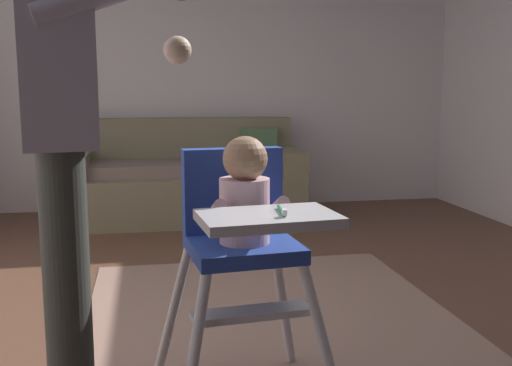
% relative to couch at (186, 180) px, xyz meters
% --- Properties ---
extents(ground, '(6.24, 7.54, 0.10)m').
position_rel_couch_xyz_m(ground, '(0.29, -2.48, -0.38)').
color(ground, brown).
extents(wall_far, '(5.44, 0.06, 2.64)m').
position_rel_couch_xyz_m(wall_far, '(0.29, 0.52, 0.99)').
color(wall_far, silver).
rests_on(wall_far, ground).
extents(area_rug, '(1.80, 2.53, 0.01)m').
position_rel_couch_xyz_m(area_rug, '(0.26, -2.66, -0.33)').
color(area_rug, '#957162').
rests_on(area_rug, ground).
extents(couch, '(1.97, 0.86, 0.86)m').
position_rel_couch_xyz_m(couch, '(0.00, 0.00, 0.00)').
color(couch, '#796F53').
rests_on(couch, ground).
extents(high_chair, '(0.66, 0.77, 0.97)m').
position_rel_couch_xyz_m(high_chair, '(-0.00, -3.20, 0.34)').
color(high_chair, silver).
rests_on(high_chair, ground).
extents(adult_standing, '(0.57, 0.50, 1.72)m').
position_rel_couch_xyz_m(adult_standing, '(-0.57, -3.30, 0.64)').
color(adult_standing, '#353731').
rests_on(adult_standing, ground).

